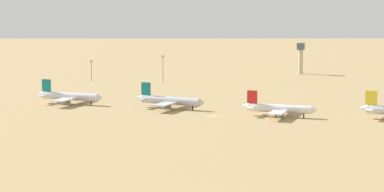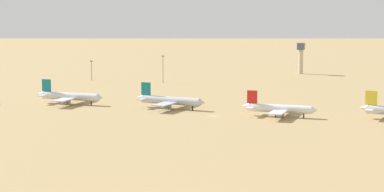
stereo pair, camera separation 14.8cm
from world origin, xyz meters
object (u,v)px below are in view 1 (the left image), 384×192
(parked_jet_teal_3, at_px, (170,101))
(light_pole_mid, at_px, (163,67))
(parked_jet_red_4, at_px, (279,109))
(control_tower, at_px, (301,55))
(light_pole_west, at_px, (91,69))
(parked_jet_teal_2, at_px, (70,96))

(parked_jet_teal_3, bearing_deg, light_pole_mid, 119.06)
(parked_jet_teal_3, relative_size, parked_jet_red_4, 1.06)
(parked_jet_red_4, relative_size, light_pole_mid, 2.01)
(control_tower, height_order, light_pole_west, control_tower)
(parked_jet_red_4, distance_m, light_pole_mid, 147.93)
(light_pole_mid, bearing_deg, parked_jet_teal_2, -97.57)
(parked_jet_teal_2, distance_m, parked_jet_teal_3, 53.85)
(parked_jet_red_4, bearing_deg, parked_jet_teal_3, 172.28)
(parked_jet_red_4, relative_size, control_tower, 1.58)
(light_pole_west, bearing_deg, control_tower, 34.33)
(parked_jet_teal_2, distance_m, light_pole_west, 110.05)
(control_tower, distance_m, light_pole_mid, 113.13)
(parked_jet_teal_3, distance_m, light_pole_west, 137.31)
(light_pole_mid, bearing_deg, parked_jet_teal_3, -68.97)
(light_pole_mid, bearing_deg, light_pole_west, -179.81)
(parked_jet_teal_2, xyz_separation_m, control_tower, (88.62, 188.97, 9.31))
(parked_jet_teal_2, xyz_separation_m, light_pole_west, (-35.80, 104.00, 3.66))
(control_tower, distance_m, light_pole_west, 150.78)
(parked_jet_teal_3, xyz_separation_m, parked_jet_red_4, (55.20, -8.95, -0.24))
(parked_jet_teal_2, bearing_deg, control_tower, 66.93)
(light_pole_west, distance_m, light_pole_mid, 49.69)
(parked_jet_teal_3, xyz_separation_m, light_pole_west, (-89.65, 103.93, 3.65))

